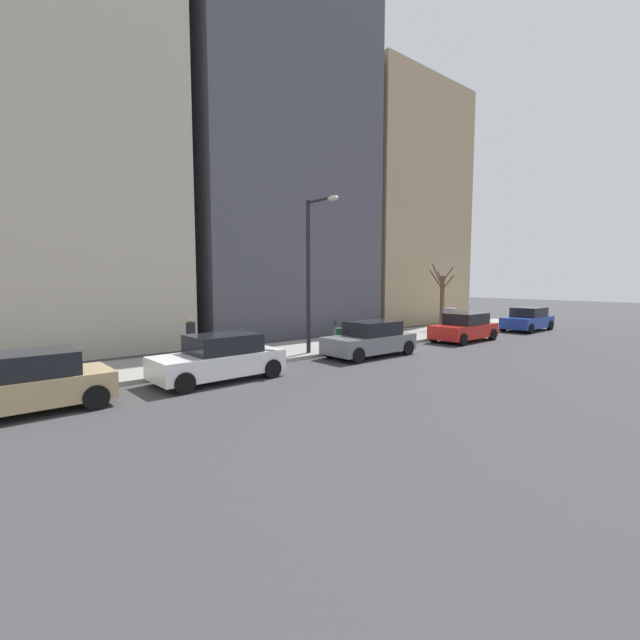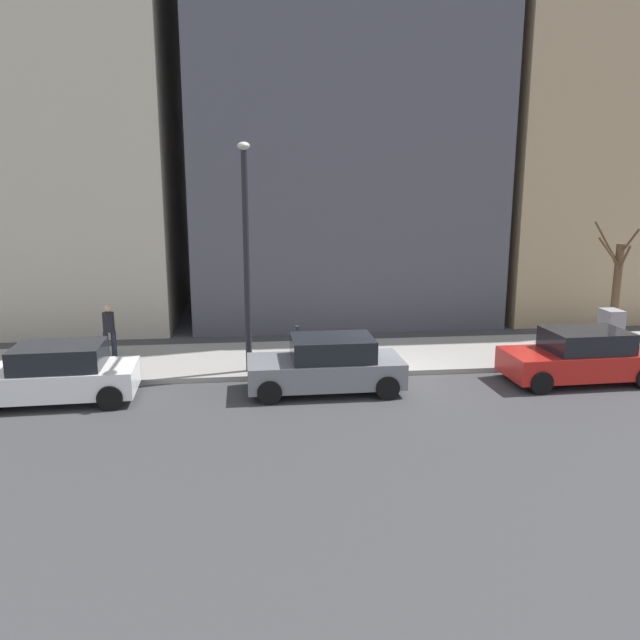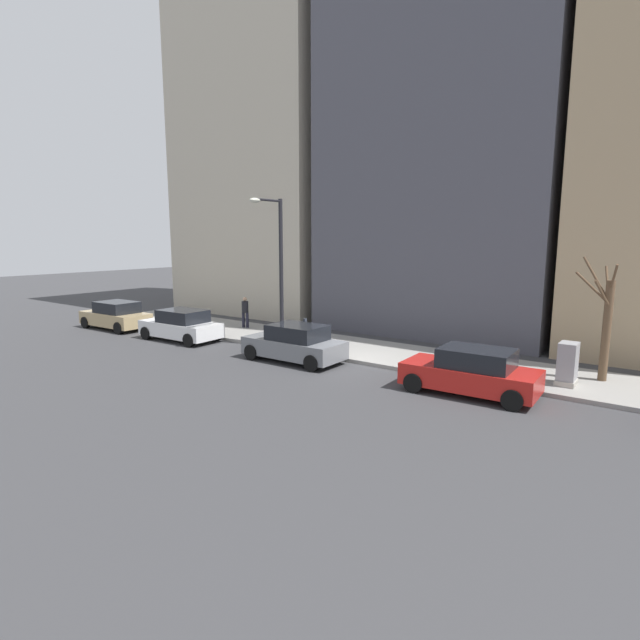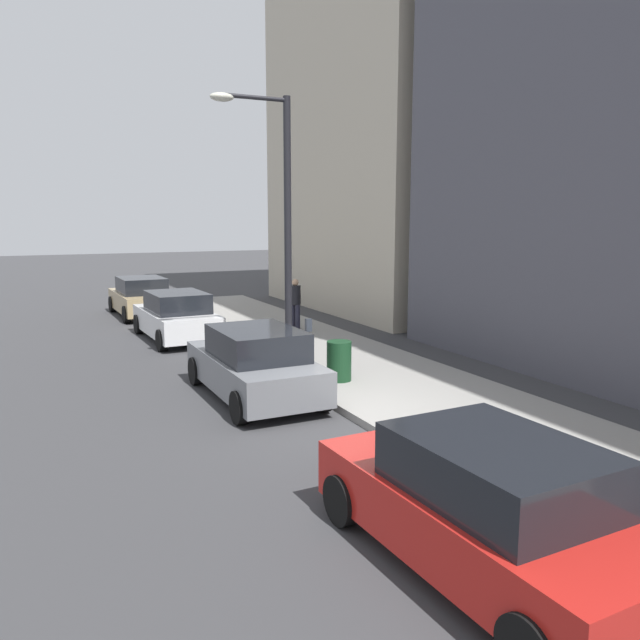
{
  "view_description": "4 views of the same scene",
  "coord_description": "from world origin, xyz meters",
  "px_view_note": "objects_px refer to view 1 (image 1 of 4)",
  "views": [
    {
      "loc": [
        -13.99,
        15.32,
        3.29
      ],
      "look_at": [
        0.56,
        3.43,
        1.54
      ],
      "focal_mm": 24.0,
      "sensor_mm": 36.0,
      "label": 1
    },
    {
      "loc": [
        -17.31,
        4.03,
        5.55
      ],
      "look_at": [
        1.6,
        1.85,
        1.41
      ],
      "focal_mm": 35.0,
      "sensor_mm": 36.0,
      "label": 2
    },
    {
      "loc": [
        -16.43,
        -10.57,
        4.99
      ],
      "look_at": [
        0.04,
        1.55,
        1.59
      ],
      "focal_mm": 28.0,
      "sensor_mm": 36.0,
      "label": 3
    },
    {
      "loc": [
        -5.43,
        -10.2,
        3.79
      ],
      "look_at": [
        1.49,
        4.22,
        1.16
      ],
      "focal_mm": 35.0,
      "sensor_mm": 36.0,
      "label": 4
    }
  ],
  "objects_px": {
    "parked_car_white": "(220,358)",
    "parking_meter": "(335,332)",
    "utility_box": "(451,320)",
    "parked_car_tan": "(20,384)",
    "parked_car_red": "(464,328)",
    "pedestrian_near_meter": "(191,335)",
    "office_block_center": "(254,145)",
    "office_tower_right": "(28,99)",
    "bare_tree": "(442,299)",
    "streetlamp": "(312,263)",
    "parked_car_blue": "(528,319)",
    "trash_bin": "(339,338)",
    "parked_car_grey": "(370,339)",
    "office_tower_left": "(382,210)"
  },
  "relations": [
    {
      "from": "office_tower_left",
      "to": "pedestrian_near_meter",
      "type": "bearing_deg",
      "value": 111.83
    },
    {
      "from": "streetlamp",
      "to": "office_tower_left",
      "type": "relative_size",
      "value": 0.36
    },
    {
      "from": "parked_car_tan",
      "to": "bare_tree",
      "type": "bearing_deg",
      "value": -82.0
    },
    {
      "from": "utility_box",
      "to": "parked_car_tan",
      "type": "bearing_deg",
      "value": 96.65
    },
    {
      "from": "parked_car_red",
      "to": "parking_meter",
      "type": "distance_m",
      "value": 8.13
    },
    {
      "from": "parked_car_blue",
      "to": "pedestrian_near_meter",
      "type": "bearing_deg",
      "value": 77.97
    },
    {
      "from": "parked_car_tan",
      "to": "office_tower_right",
      "type": "bearing_deg",
      "value": -9.91
    },
    {
      "from": "trash_bin",
      "to": "pedestrian_near_meter",
      "type": "height_order",
      "value": "pedestrian_near_meter"
    },
    {
      "from": "parking_meter",
      "to": "pedestrian_near_meter",
      "type": "relative_size",
      "value": 0.81
    },
    {
      "from": "parked_car_white",
      "to": "office_block_center",
      "type": "bearing_deg",
      "value": -37.52
    },
    {
      "from": "parking_meter",
      "to": "office_block_center",
      "type": "distance_m",
      "value": 16.0
    },
    {
      "from": "parked_car_grey",
      "to": "parked_car_red",
      "type": "bearing_deg",
      "value": -90.4
    },
    {
      "from": "utility_box",
      "to": "pedestrian_near_meter",
      "type": "relative_size",
      "value": 0.86
    },
    {
      "from": "parking_meter",
      "to": "streetlamp",
      "type": "height_order",
      "value": "streetlamp"
    },
    {
      "from": "bare_tree",
      "to": "parked_car_red",
      "type": "bearing_deg",
      "value": 139.05
    },
    {
      "from": "parked_car_blue",
      "to": "parked_car_white",
      "type": "xyz_separation_m",
      "value": [
        -0.12,
        21.96,
        0.0
      ]
    },
    {
      "from": "bare_tree",
      "to": "utility_box",
      "type": "bearing_deg",
      "value": 146.57
    },
    {
      "from": "parking_meter",
      "to": "office_tower_right",
      "type": "distance_m",
      "value": 18.3
    },
    {
      "from": "parked_car_blue",
      "to": "parked_car_grey",
      "type": "xyz_separation_m",
      "value": [
        -0.09,
        14.84,
        0.0
      ]
    },
    {
      "from": "parked_car_grey",
      "to": "parking_meter",
      "type": "xyz_separation_m",
      "value": [
        1.57,
        0.69,
        0.24
      ]
    },
    {
      "from": "parked_car_white",
      "to": "trash_bin",
      "type": "xyz_separation_m",
      "value": [
        2.05,
        -7.11,
        -0.14
      ]
    },
    {
      "from": "parked_car_red",
      "to": "parked_car_grey",
      "type": "relative_size",
      "value": 1.01
    },
    {
      "from": "streetlamp",
      "to": "pedestrian_near_meter",
      "type": "distance_m",
      "value": 5.8
    },
    {
      "from": "parked_car_red",
      "to": "parked_car_white",
      "type": "relative_size",
      "value": 1.0
    },
    {
      "from": "utility_box",
      "to": "parking_meter",
      "type": "bearing_deg",
      "value": 94.7
    },
    {
      "from": "parked_car_white",
      "to": "utility_box",
      "type": "relative_size",
      "value": 2.98
    },
    {
      "from": "parked_car_white",
      "to": "parking_meter",
      "type": "distance_m",
      "value": 6.64
    },
    {
      "from": "parked_car_blue",
      "to": "office_block_center",
      "type": "bearing_deg",
      "value": 43.76
    },
    {
      "from": "parked_car_red",
      "to": "trash_bin",
      "type": "distance_m",
      "value": 7.58
    },
    {
      "from": "office_tower_left",
      "to": "parked_car_blue",
      "type": "bearing_deg",
      "value": -172.79
    },
    {
      "from": "parking_meter",
      "to": "parked_car_grey",
      "type": "bearing_deg",
      "value": -156.35
    },
    {
      "from": "parked_car_tan",
      "to": "utility_box",
      "type": "height_order",
      "value": "utility_box"
    },
    {
      "from": "parking_meter",
      "to": "office_tower_right",
      "type": "height_order",
      "value": "office_tower_right"
    },
    {
      "from": "parked_car_tan",
      "to": "bare_tree",
      "type": "xyz_separation_m",
      "value": [
        3.88,
        -23.05,
        1.36
      ]
    },
    {
      "from": "bare_tree",
      "to": "office_block_center",
      "type": "distance_m",
      "value": 16.07
    },
    {
      "from": "parked_car_blue",
      "to": "parked_car_tan",
      "type": "bearing_deg",
      "value": 88.28
    },
    {
      "from": "parked_car_red",
      "to": "office_block_center",
      "type": "relative_size",
      "value": 0.17
    },
    {
      "from": "utility_box",
      "to": "pedestrian_near_meter",
      "type": "distance_m",
      "value": 16.24
    },
    {
      "from": "parked_car_grey",
      "to": "pedestrian_near_meter",
      "type": "bearing_deg",
      "value": 59.65
    },
    {
      "from": "parked_car_tan",
      "to": "trash_bin",
      "type": "relative_size",
      "value": 4.72
    },
    {
      "from": "pedestrian_near_meter",
      "to": "streetlamp",
      "type": "bearing_deg",
      "value": -43.54
    },
    {
      "from": "parked_car_red",
      "to": "utility_box",
      "type": "xyz_separation_m",
      "value": [
        2.42,
        -2.36,
        0.11
      ]
    },
    {
      "from": "parked_car_tan",
      "to": "trash_bin",
      "type": "bearing_deg",
      "value": -81.64
    },
    {
      "from": "parked_car_blue",
      "to": "utility_box",
      "type": "bearing_deg",
      "value": 63.53
    },
    {
      "from": "parked_car_tan",
      "to": "parked_car_grey",
      "type": "bearing_deg",
      "value": -90.75
    },
    {
      "from": "parked_car_blue",
      "to": "parked_car_tan",
      "type": "xyz_separation_m",
      "value": [
        -0.26,
        27.38,
        0.0
      ]
    },
    {
      "from": "utility_box",
      "to": "streetlamp",
      "type": "distance_m",
      "value": 12.23
    },
    {
      "from": "parked_car_red",
      "to": "parked_car_tan",
      "type": "height_order",
      "value": "same"
    },
    {
      "from": "parked_car_white",
      "to": "office_block_center",
      "type": "relative_size",
      "value": 0.17
    },
    {
      "from": "parked_car_grey",
      "to": "office_tower_left",
      "type": "relative_size",
      "value": 0.23
    }
  ]
}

